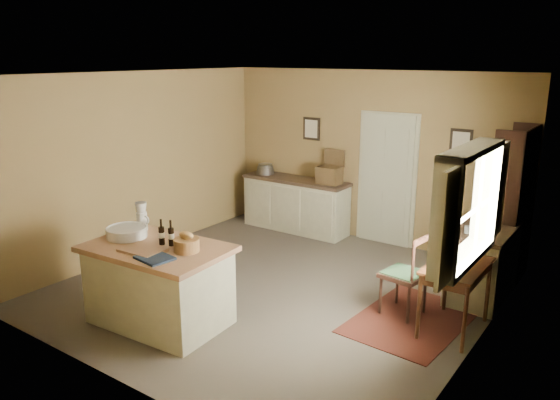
# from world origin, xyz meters

# --- Properties ---
(ground) EXTENTS (5.00, 5.00, 0.00)m
(ground) POSITION_xyz_m (0.00, 0.00, 0.00)
(ground) COLOR #605649
(ground) RESTS_ON ground
(wall_back) EXTENTS (5.00, 0.10, 2.70)m
(wall_back) POSITION_xyz_m (0.00, 2.50, 1.35)
(wall_back) COLOR olive
(wall_back) RESTS_ON ground
(wall_front) EXTENTS (5.00, 0.10, 2.70)m
(wall_front) POSITION_xyz_m (0.00, -2.50, 1.35)
(wall_front) COLOR olive
(wall_front) RESTS_ON ground
(wall_left) EXTENTS (0.10, 5.00, 2.70)m
(wall_left) POSITION_xyz_m (-2.50, 0.00, 1.35)
(wall_left) COLOR olive
(wall_left) RESTS_ON ground
(wall_right) EXTENTS (0.10, 5.00, 2.70)m
(wall_right) POSITION_xyz_m (2.50, 0.00, 1.35)
(wall_right) COLOR olive
(wall_right) RESTS_ON ground
(ceiling) EXTENTS (5.00, 5.00, 0.00)m
(ceiling) POSITION_xyz_m (0.00, 0.00, 2.70)
(ceiling) COLOR silver
(ceiling) RESTS_ON wall_back
(door) EXTENTS (0.97, 0.06, 2.11)m
(door) POSITION_xyz_m (0.35, 2.47, 1.05)
(door) COLOR #BABA9B
(door) RESTS_ON ground
(framed_prints) EXTENTS (2.82, 0.02, 0.38)m
(framed_prints) POSITION_xyz_m (0.20, 2.48, 1.72)
(framed_prints) COLOR black
(framed_prints) RESTS_ON ground
(window) EXTENTS (0.25, 1.99, 1.12)m
(window) POSITION_xyz_m (2.42, -0.20, 1.55)
(window) COLOR beige
(window) RESTS_ON ground
(work_island) EXTENTS (1.62, 1.11, 1.20)m
(work_island) POSITION_xyz_m (-0.55, -1.47, 0.48)
(work_island) COLOR beige
(work_island) RESTS_ON ground
(sideboard) EXTENTS (1.88, 0.54, 1.18)m
(sideboard) POSITION_xyz_m (-1.16, 2.20, 0.48)
(sideboard) COLOR beige
(sideboard) RESTS_ON ground
(rug) EXTENTS (1.20, 1.67, 0.01)m
(rug) POSITION_xyz_m (1.75, 0.20, 0.00)
(rug) COLOR #4D1611
(rug) RESTS_ON ground
(writing_desk) EXTENTS (0.56, 0.91, 0.82)m
(writing_desk) POSITION_xyz_m (2.20, 0.25, 0.67)
(writing_desk) COLOR #381C0E
(writing_desk) RESTS_ON ground
(desk_chair) EXTENTS (0.51, 0.51, 0.96)m
(desk_chair) POSITION_xyz_m (1.59, 0.30, 0.48)
(desk_chair) COLOR black
(desk_chair) RESTS_ON ground
(right_cabinet) EXTENTS (0.63, 1.14, 0.99)m
(right_cabinet) POSITION_xyz_m (2.20, 1.28, 0.46)
(right_cabinet) COLOR beige
(right_cabinet) RESTS_ON ground
(shelving_unit) EXTENTS (0.35, 0.93, 2.06)m
(shelving_unit) POSITION_xyz_m (2.35, 2.00, 1.03)
(shelving_unit) COLOR black
(shelving_unit) RESTS_ON ground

